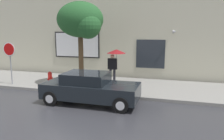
{
  "coord_description": "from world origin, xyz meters",
  "views": [
    {
      "loc": [
        4.86,
        -8.66,
        3.17
      ],
      "look_at": [
        1.85,
        1.8,
        1.2
      ],
      "focal_mm": 35.14,
      "sensor_mm": 36.0,
      "label": 1
    }
  ],
  "objects_px": {
    "pedestrian_with_umbrella": "(115,56)",
    "stop_sign": "(10,55)",
    "fire_hydrant": "(50,78)",
    "parked_car": "(90,88)",
    "street_tree": "(82,21)"
  },
  "relations": [
    {
      "from": "parked_car",
      "to": "fire_hydrant",
      "type": "height_order",
      "value": "parked_car"
    },
    {
      "from": "street_tree",
      "to": "stop_sign",
      "type": "distance_m",
      "value": 4.48
    },
    {
      "from": "parked_car",
      "to": "street_tree",
      "type": "bearing_deg",
      "value": 120.09
    },
    {
      "from": "stop_sign",
      "to": "fire_hydrant",
      "type": "bearing_deg",
      "value": 13.99
    },
    {
      "from": "pedestrian_with_umbrella",
      "to": "stop_sign",
      "type": "bearing_deg",
      "value": -163.92
    },
    {
      "from": "fire_hydrant",
      "to": "stop_sign",
      "type": "bearing_deg",
      "value": -166.01
    },
    {
      "from": "street_tree",
      "to": "stop_sign",
      "type": "height_order",
      "value": "street_tree"
    },
    {
      "from": "fire_hydrant",
      "to": "pedestrian_with_umbrella",
      "type": "distance_m",
      "value": 3.87
    },
    {
      "from": "street_tree",
      "to": "stop_sign",
      "type": "xyz_separation_m",
      "value": [
        -4.0,
        -0.88,
        -1.82
      ]
    },
    {
      "from": "street_tree",
      "to": "parked_car",
      "type": "bearing_deg",
      "value": -59.91
    },
    {
      "from": "fire_hydrant",
      "to": "pedestrian_with_umbrella",
      "type": "xyz_separation_m",
      "value": [
        3.5,
        1.09,
        1.24
      ]
    },
    {
      "from": "pedestrian_with_umbrella",
      "to": "stop_sign",
      "type": "distance_m",
      "value": 5.87
    },
    {
      "from": "pedestrian_with_umbrella",
      "to": "stop_sign",
      "type": "relative_size",
      "value": 0.84
    },
    {
      "from": "parked_car",
      "to": "stop_sign",
      "type": "bearing_deg",
      "value": 165.02
    },
    {
      "from": "parked_car",
      "to": "pedestrian_with_umbrella",
      "type": "distance_m",
      "value": 3.25
    }
  ]
}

